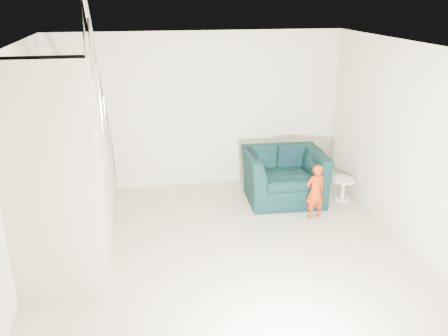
{
  "coord_description": "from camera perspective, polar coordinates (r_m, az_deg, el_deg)",
  "views": [
    {
      "loc": [
        -1.05,
        -5.25,
        3.29
      ],
      "look_at": [
        0.15,
        1.2,
        0.85
      ],
      "focal_mm": 38.0,
      "sensor_mm": 36.0,
      "label": 1
    }
  ],
  "objects": [
    {
      "name": "cushion",
      "position": [
        8.17,
        7.89,
        1.41
      ],
      "size": [
        0.43,
        0.2,
        0.43
      ],
      "primitive_type": "cube",
      "rotation": [
        0.21,
        0.0,
        0.0
      ],
      "color": "black",
      "rests_on": "armchair"
    },
    {
      "name": "staircase",
      "position": [
        6.32,
        -18.39,
        -2.44
      ],
      "size": [
        1.02,
        3.03,
        3.62
      ],
      "color": "#ADA089",
      "rests_on": "floor"
    },
    {
      "name": "phone",
      "position": [
        7.27,
        11.68,
        -0.44
      ],
      "size": [
        0.04,
        0.05,
        0.1
      ],
      "primitive_type": "cube",
      "rotation": [
        0.0,
        0.0,
        -0.38
      ],
      "color": "black",
      "rests_on": "toddler"
    },
    {
      "name": "right_wall",
      "position": [
        6.63,
        22.46,
        1.79
      ],
      "size": [
        0.0,
        5.5,
        5.5
      ],
      "primitive_type": "plane",
      "rotation": [
        1.57,
        0.0,
        -1.57
      ],
      "color": "#BCB799",
      "rests_on": "floor"
    },
    {
      "name": "floor",
      "position": [
        6.28,
        0.68,
        -11.18
      ],
      "size": [
        5.5,
        5.5,
        0.0
      ],
      "primitive_type": "plane",
      "color": "gray",
      "rests_on": "ground"
    },
    {
      "name": "throw",
      "position": [
        7.82,
        3.35,
        -0.31
      ],
      "size": [
        0.06,
        0.56,
        0.63
      ],
      "primitive_type": "cube",
      "color": "black",
      "rests_on": "armchair"
    },
    {
      "name": "left_wall",
      "position": [
        5.78,
        -24.38,
        -1.12
      ],
      "size": [
        0.0,
        5.5,
        5.5
      ],
      "primitive_type": "plane",
      "rotation": [
        1.57,
        0.0,
        1.57
      ],
      "color": "#BCB799",
      "rests_on": "floor"
    },
    {
      "name": "armchair",
      "position": [
        7.96,
        7.21,
        -0.91
      ],
      "size": [
        1.34,
        1.18,
        0.84
      ],
      "primitive_type": "imported",
      "rotation": [
        0.0,
        0.0,
        -0.05
      ],
      "color": "black",
      "rests_on": "floor"
    },
    {
      "name": "ceiling",
      "position": [
        5.38,
        0.8,
        14.11
      ],
      "size": [
        5.5,
        5.5,
        0.0
      ],
      "primitive_type": "plane",
      "rotation": [
        3.14,
        0.0,
        0.0
      ],
      "color": "silver",
      "rests_on": "back_wall"
    },
    {
      "name": "toddler",
      "position": [
        7.36,
        10.91,
        -2.81
      ],
      "size": [
        0.35,
        0.26,
        0.87
      ],
      "primitive_type": "imported",
      "rotation": [
        0.0,
        0.0,
        3.32
      ],
      "color": "#901004",
      "rests_on": "floor"
    },
    {
      "name": "front_wall",
      "position": [
        3.33,
        10.36,
        -15.6
      ],
      "size": [
        5.0,
        0.0,
        5.0
      ],
      "primitive_type": "plane",
      "rotation": [
        -1.57,
        0.0,
        0.0
      ],
      "color": "#BCB799",
      "rests_on": "floor"
    },
    {
      "name": "back_wall",
      "position": [
        8.3,
        -3.01,
        6.86
      ],
      "size": [
        5.0,
        0.0,
        5.0
      ],
      "primitive_type": "plane",
      "rotation": [
        1.57,
        0.0,
        0.0
      ],
      "color": "#BCB799",
      "rests_on": "floor"
    },
    {
      "name": "side_table",
      "position": [
        8.16,
        14.16,
        -2.07
      ],
      "size": [
        0.38,
        0.38,
        0.38
      ],
      "color": "silver",
      "rests_on": "floor"
    }
  ]
}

